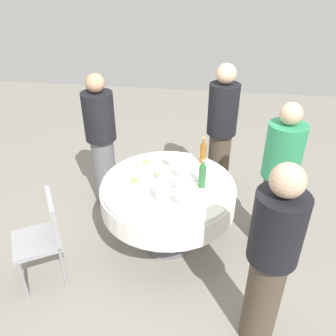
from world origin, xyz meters
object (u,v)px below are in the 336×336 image
object	(u,v)px
dining_table	(168,196)
plate_inner	(200,174)
person_mid	(271,260)
bottle_amber_mid	(203,151)
bottle_green_left	(202,175)
bottle_clear_front	(159,189)
wine_glass_south	(178,195)
wine_glass_near	(177,181)
person_right	(102,141)
chair_near	(45,233)
plate_outer	(135,182)
wine_glass_north	(180,169)
person_left	(278,178)
plate_south	(146,164)
wine_glass_rear	(160,171)
wine_glass_right	(170,158)
person_front	(221,131)

from	to	relation	value
dining_table	plate_inner	size ratio (longest dim) A/B	5.12
person_mid	bottle_amber_mid	bearing A→B (deg)	-110.38
bottle_green_left	bottle_clear_front	size ratio (longest dim) A/B	0.98
wine_glass_south	wine_glass_near	bearing A→B (deg)	10.65
bottle_green_left	wine_glass_south	size ratio (longest dim) A/B	2.03
bottle_green_left	person_right	size ratio (longest dim) A/B	0.18
bottle_clear_front	chair_near	world-z (taller)	bottle_clear_front
bottle_amber_mid	plate_outer	distance (m)	0.80
bottle_clear_front	wine_glass_south	bearing A→B (deg)	-97.34
dining_table	wine_glass_south	distance (m)	0.43
bottle_green_left	plate_outer	xyz separation A→B (m)	(-0.03, 0.64, -0.12)
plate_outer	bottle_amber_mid	bearing A→B (deg)	-51.83
wine_glass_north	person_left	distance (m)	0.94
plate_south	wine_glass_rear	bearing A→B (deg)	-145.40
person_left	wine_glass_near	bearing A→B (deg)	-82.64
plate_south	person_left	xyz separation A→B (m)	(-0.19, -1.31, 0.06)
bottle_clear_front	person_left	size ratio (longest dim) A/B	0.19
wine_glass_near	plate_outer	distance (m)	0.43
bottle_amber_mid	wine_glass_rear	world-z (taller)	bottle_amber_mid
bottle_green_left	person_mid	bearing A→B (deg)	-150.97
wine_glass_right	chair_near	size ratio (longest dim) A/B	0.18
person_front	chair_near	size ratio (longest dim) A/B	1.90
wine_glass_near	person_front	bearing A→B (deg)	-19.52
wine_glass_north	person_right	bearing A→B (deg)	62.29
bottle_clear_front	bottle_amber_mid	bearing A→B (deg)	-24.01
wine_glass_right	person_front	size ratio (longest dim) A/B	0.09
wine_glass_north	plate_outer	bearing A→B (deg)	110.12
plate_inner	wine_glass_north	bearing A→B (deg)	111.35
wine_glass_right	plate_south	distance (m)	0.27
plate_inner	person_right	distance (m)	1.22
wine_glass_near	person_front	world-z (taller)	person_front
bottle_amber_mid	wine_glass_rear	size ratio (longest dim) A/B	2.01
wine_glass_rear	person_front	xyz separation A→B (m)	(0.95, -0.57, 0.02)
bottle_amber_mid	wine_glass_rear	bearing A→B (deg)	137.37
dining_table	person_left	bearing A→B (deg)	-83.23
person_left	plate_outer	bearing A→B (deg)	-89.83
bottle_clear_front	wine_glass_right	world-z (taller)	bottle_clear_front
wine_glass_north	person_front	distance (m)	0.95
wine_glass_near	wine_glass_south	size ratio (longest dim) A/B	1.04
plate_outer	plate_inner	world-z (taller)	plate_outer
plate_south	plate_outer	bearing A→B (deg)	173.25
wine_glass_south	person_front	world-z (taller)	person_front
bottle_clear_front	plate_south	bearing A→B (deg)	21.85
person_mid	person_front	distance (m)	1.96
bottle_amber_mid	wine_glass_north	distance (m)	0.40
wine_glass_right	plate_outer	bearing A→B (deg)	138.80
bottle_clear_front	wine_glass_south	xyz separation A→B (m)	(-0.02, -0.17, -0.03)
bottle_amber_mid	plate_inner	xyz separation A→B (m)	(-0.26, 0.01, -0.13)
bottle_amber_mid	person_front	size ratio (longest dim) A/B	0.18
person_left	person_mid	distance (m)	1.09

